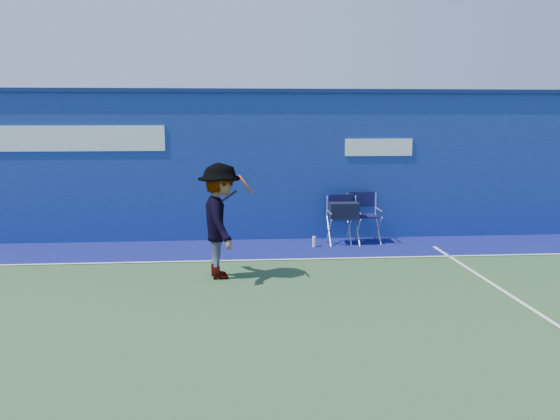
{
  "coord_description": "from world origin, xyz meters",
  "views": [
    {
      "loc": [
        0.55,
        -7.03,
        2.53
      ],
      "look_at": [
        1.36,
        2.6,
        1.0
      ],
      "focal_mm": 38.0,
      "sensor_mm": 36.0,
      "label": 1
    }
  ],
  "objects": [
    {
      "name": "water_bottle",
      "position": [
        2.16,
        4.21,
        0.11
      ],
      "size": [
        0.07,
        0.07,
        0.21
      ],
      "primitive_type": "cylinder",
      "color": "silver",
      "rests_on": "ground"
    },
    {
      "name": "tennis_player",
      "position": [
        0.38,
        2.16,
        0.91
      ],
      "size": [
        0.96,
        1.27,
        1.82
      ],
      "color": "#EA4738",
      "rests_on": "ground"
    },
    {
      "name": "out_of_bounds_strip",
      "position": [
        0.0,
        4.1,
        0.0
      ],
      "size": [
        24.0,
        1.8,
        0.01
      ],
      "primitive_type": "cube",
      "color": "navy",
      "rests_on": "ground"
    },
    {
      "name": "ground",
      "position": [
        0.0,
        0.0,
        0.0
      ],
      "size": [
        80.0,
        80.0,
        0.0
      ],
      "primitive_type": "plane",
      "color": "#2F512B",
      "rests_on": "ground"
    },
    {
      "name": "stadium_wall",
      "position": [
        -0.0,
        5.2,
        1.55
      ],
      "size": [
        24.0,
        0.5,
        3.08
      ],
      "color": "navy",
      "rests_on": "ground"
    },
    {
      "name": "directors_chair_left",
      "position": [
        2.78,
        4.45,
        0.42
      ],
      "size": [
        0.58,
        0.54,
        0.98
      ],
      "color": "silver",
      "rests_on": "ground"
    },
    {
      "name": "directors_chair_right",
      "position": [
        3.22,
        4.58,
        0.31
      ],
      "size": [
        0.6,
        0.54,
        1.0
      ],
      "color": "silver",
      "rests_on": "ground"
    },
    {
      "name": "court_lines",
      "position": [
        0.0,
        0.6,
        0.01
      ],
      "size": [
        24.0,
        12.0,
        0.01
      ],
      "color": "white",
      "rests_on": "out_of_bounds_strip"
    }
  ]
}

